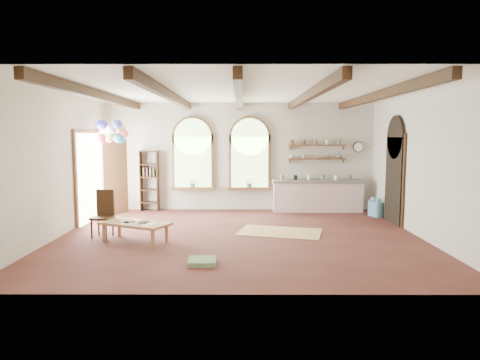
{
  "coord_description": "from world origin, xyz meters",
  "views": [
    {
      "loc": [
        0.05,
        -9.36,
        2.25
      ],
      "look_at": [
        0.02,
        0.6,
        1.21
      ],
      "focal_mm": 32.0,
      "sensor_mm": 36.0,
      "label": 1
    }
  ],
  "objects_px": {
    "coffee_table": "(135,225)",
    "balloon_cluster": "(113,132)",
    "side_chair": "(103,224)",
    "kitchen_counter": "(317,195)"
  },
  "relations": [
    {
      "from": "coffee_table",
      "to": "kitchen_counter",
      "type": "bearing_deg",
      "value": 39.31
    },
    {
      "from": "kitchen_counter",
      "to": "side_chair",
      "type": "xyz_separation_m",
      "value": [
        -5.32,
        -3.25,
        -0.18
      ]
    },
    {
      "from": "coffee_table",
      "to": "balloon_cluster",
      "type": "distance_m",
      "value": 3.52
    },
    {
      "from": "side_chair",
      "to": "coffee_table",
      "type": "bearing_deg",
      "value": -27.63
    },
    {
      "from": "kitchen_counter",
      "to": "coffee_table",
      "type": "relative_size",
      "value": 1.66
    },
    {
      "from": "coffee_table",
      "to": "balloon_cluster",
      "type": "height_order",
      "value": "balloon_cluster"
    },
    {
      "from": "balloon_cluster",
      "to": "kitchen_counter",
      "type": "bearing_deg",
      "value": 10.19
    },
    {
      "from": "coffee_table",
      "to": "side_chair",
      "type": "bearing_deg",
      "value": 152.37
    },
    {
      "from": "kitchen_counter",
      "to": "side_chair",
      "type": "distance_m",
      "value": 6.24
    },
    {
      "from": "balloon_cluster",
      "to": "side_chair",
      "type": "bearing_deg",
      "value": -80.28
    }
  ]
}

